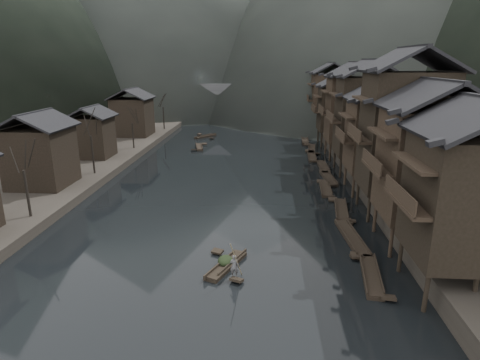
{
  "coord_description": "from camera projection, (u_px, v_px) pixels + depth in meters",
  "views": [
    {
      "loc": [
        4.51,
        -31.95,
        14.49
      ],
      "look_at": [
        1.91,
        8.17,
        2.5
      ],
      "focal_mm": 30.0,
      "sensor_mm": 36.0,
      "label": 1
    }
  ],
  "objects": [
    {
      "name": "water",
      "position": [
        212.0,
        234.0,
        34.97
      ],
      "size": [
        300.0,
        300.0,
        0.0
      ],
      "primitive_type": "plane",
      "color": "black",
      "rests_on": "ground"
    },
    {
      "name": "right_bank",
      "position": [
        438.0,
        141.0,
        70.79
      ],
      "size": [
        40.0,
        200.0,
        1.8
      ],
      "primitive_type": "cube",
      "color": "#2D2823",
      "rests_on": "ground"
    },
    {
      "name": "left_bank",
      "position": [
        55.0,
        138.0,
        75.22
      ],
      "size": [
        40.0,
        200.0,
        1.2
      ],
      "primitive_type": "cube",
      "color": "#2D2823",
      "rests_on": "ground"
    },
    {
      "name": "stilt_houses",
      "position": [
        369.0,
        109.0,
        49.86
      ],
      "size": [
        9.0,
        67.6,
        15.96
      ],
      "color": "black",
      "rests_on": "ground"
    },
    {
      "name": "left_houses",
      "position": [
        80.0,
        129.0,
        53.86
      ],
      "size": [
        8.1,
        53.2,
        8.73
      ],
      "color": "black",
      "rests_on": "left_bank"
    },
    {
      "name": "bare_trees",
      "position": [
        92.0,
        132.0,
        49.56
      ],
      "size": [
        3.38,
        61.51,
        6.77
      ],
      "color": "black",
      "rests_on": "left_bank"
    },
    {
      "name": "moored_sampans",
      "position": [
        323.0,
        175.0,
        52.08
      ],
      "size": [
        2.54,
        56.75,
        0.47
      ],
      "color": "black",
      "rests_on": "water"
    },
    {
      "name": "midriver_boats",
      "position": [
        231.0,
        132.0,
        84.19
      ],
      "size": [
        14.53,
        41.22,
        0.45
      ],
      "color": "black",
      "rests_on": "water"
    },
    {
      "name": "stone_bridge",
      "position": [
        249.0,
        99.0,
        102.36
      ],
      "size": [
        40.0,
        6.0,
        9.0
      ],
      "color": "#4C4C4F",
      "rests_on": "ground"
    },
    {
      "name": "hero_sampan",
      "position": [
        226.0,
        265.0,
        29.23
      ],
      "size": [
        2.83,
        4.99,
        0.44
      ],
      "color": "black",
      "rests_on": "water"
    },
    {
      "name": "cargo_heap",
      "position": [
        225.0,
        256.0,
        29.28
      ],
      "size": [
        1.12,
        1.46,
        0.67
      ],
      "primitive_type": "ellipsoid",
      "color": "black",
      "rests_on": "hero_sampan"
    },
    {
      "name": "boatman",
      "position": [
        234.0,
        263.0,
        27.33
      ],
      "size": [
        0.62,
        0.42,
        1.65
      ],
      "primitive_type": "imported",
      "rotation": [
        0.0,
        0.0,
        3.18
      ],
      "color": "slate",
      "rests_on": "hero_sampan"
    },
    {
      "name": "bamboo_pole",
      "position": [
        237.0,
        227.0,
        26.56
      ],
      "size": [
        0.84,
        1.89,
        3.63
      ],
      "primitive_type": "cylinder",
      "rotation": [
        0.5,
        0.0,
        -0.4
      ],
      "color": "#8C7A51",
      "rests_on": "boatman"
    }
  ]
}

